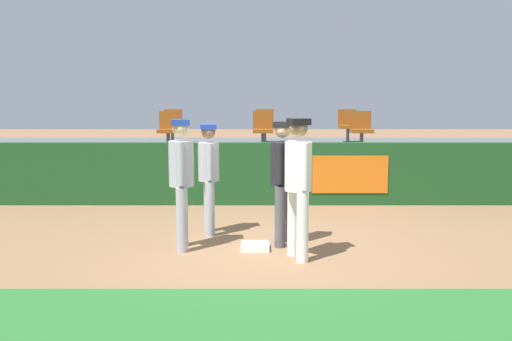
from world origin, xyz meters
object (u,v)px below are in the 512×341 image
object	(u,v)px
player_coach_visitor	(182,175)
seat_back_right	(348,124)
seat_front_left	(169,128)
seat_back_center	(266,124)
seat_front_right	(362,128)
seat_back_left	(174,124)
player_umpire	(283,174)
seat_front_center	(264,128)
first_base	(256,246)
player_fielder_home	(299,178)
player_runner_visitor	(210,171)

from	to	relation	value
player_coach_visitor	seat_back_right	world-z (taller)	player_coach_visitor
seat_front_left	seat_back_center	world-z (taller)	same
player_coach_visitor	seat_front_right	bearing A→B (deg)	139.70
seat_back_left	seat_front_left	bearing A→B (deg)	-84.69
player_coach_visitor	player_umpire	xyz separation A→B (m)	(1.42, 0.25, -0.03)
player_coach_visitor	seat_front_center	distance (m)	5.00
seat_back_right	seat_back_center	bearing A→B (deg)	180.00
seat_front_center	seat_back_right	size ratio (longest dim) A/B	1.00
first_base	seat_front_left	distance (m)	5.42
player_umpire	seat_back_center	bearing A→B (deg)	-166.30
player_umpire	seat_front_right	xyz separation A→B (m)	(1.98, 4.59, 0.42)
player_fielder_home	seat_front_left	bearing A→B (deg)	-172.55
player_fielder_home	seat_front_right	world-z (taller)	player_fielder_home
player_runner_visitor	seat_front_left	world-z (taller)	seat_front_left
player_coach_visitor	seat_back_center	xyz separation A→B (m)	(1.27, 6.64, 0.40)
first_base	seat_back_left	distance (m)	7.13
seat_front_right	seat_back_right	size ratio (longest dim) A/B	1.00
player_fielder_home	seat_back_center	size ratio (longest dim) A/B	2.23
seat_back_left	seat_front_center	bearing A→B (deg)	-38.32
player_fielder_home	seat_back_right	distance (m)	7.35
player_umpire	seat_front_left	size ratio (longest dim) A/B	2.14
seat_front_left	seat_back_center	size ratio (longest dim) A/B	1.00
seat_back_left	seat_back_right	distance (m)	4.46
player_runner_visitor	seat_back_left	world-z (taller)	seat_back_left
player_umpire	seat_front_left	world-z (taller)	seat_front_left
player_umpire	seat_front_center	distance (m)	4.61
player_runner_visitor	seat_front_center	distance (m)	4.06
seat_front_center	seat_back_center	distance (m)	1.80
seat_back_center	player_fielder_home	bearing A→B (deg)	-87.30
player_fielder_home	player_coach_visitor	size ratio (longest dim) A/B	1.02
first_base	seat_back_center	bearing A→B (deg)	87.98
seat_front_left	seat_back_center	bearing A→B (deg)	39.57
seat_front_center	seat_back_right	bearing A→B (deg)	39.56
first_base	seat_back_center	distance (m)	6.81
seat_back_left	seat_back_center	bearing A→B (deg)	0.00
seat_back_center	seat_back_right	bearing A→B (deg)	-0.00
player_fielder_home	seat_front_right	size ratio (longest dim) A/B	2.23
player_fielder_home	seat_front_center	size ratio (longest dim) A/B	2.23
player_fielder_home	player_umpire	distance (m)	0.76
first_base	player_umpire	world-z (taller)	player_umpire
player_coach_visitor	seat_back_center	distance (m)	6.77
first_base	player_umpire	distance (m)	1.11
player_umpire	seat_front_left	distance (m)	5.17
player_coach_visitor	seat_back_right	size ratio (longest dim) A/B	2.20
seat_front_right	seat_back_left	xyz separation A→B (m)	(-4.48, 1.80, -0.00)
player_fielder_home	first_base	bearing A→B (deg)	-147.20
seat_front_left	seat_back_left	world-z (taller)	same
player_fielder_home	seat_back_center	world-z (taller)	player_fielder_home
player_umpire	seat_back_right	size ratio (longest dim) A/B	2.14
player_fielder_home	player_umpire	world-z (taller)	player_fielder_home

